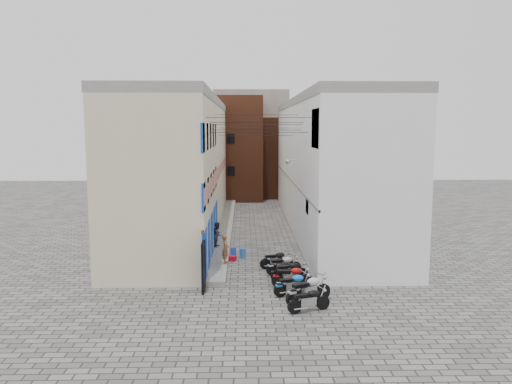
{
  "coord_description": "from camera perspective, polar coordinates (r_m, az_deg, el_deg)",
  "views": [
    {
      "loc": [
        -0.73,
        -21.41,
        7.06
      ],
      "look_at": [
        -0.01,
        9.76,
        3.0
      ],
      "focal_mm": 35.0,
      "sensor_mm": 36.0,
      "label": 1
    }
  ],
  "objects": [
    {
      "name": "motorcycle_g",
      "position": [
        25.28,
        2.36,
        -7.63
      ],
      "size": [
        1.79,
        0.91,
        0.99
      ],
      "primitive_type": null,
      "rotation": [
        0.0,
        0.0,
        -1.35
      ],
      "color": "black",
      "rests_on": "ground"
    },
    {
      "name": "motorcycle_a",
      "position": [
        19.69,
        6.07,
        -12.04
      ],
      "size": [
        1.86,
        1.12,
        1.03
      ],
      "primitive_type": null,
      "rotation": [
        0.0,
        0.0,
        -1.23
      ],
      "color": "black",
      "rests_on": "ground"
    },
    {
      "name": "building_left",
      "position": [
        34.71,
        -8.36,
        3.11
      ],
      "size": [
        5.1,
        27.0,
        9.0
      ],
      "color": "beige",
      "rests_on": "ground"
    },
    {
      "name": "motorcycle_b",
      "position": [
        20.54,
        6.04,
        -10.87
      ],
      "size": [
        2.21,
        1.68,
        1.25
      ],
      "primitive_type": null,
      "rotation": [
        0.0,
        0.0,
        -1.04
      ],
      "color": "#ABACB0",
      "rests_on": "ground"
    },
    {
      "name": "building_far_concrete",
      "position": [
        55.43,
        -0.57,
        5.8
      ],
      "size": [
        8.0,
        5.0,
        11.0
      ],
      "primitive_type": "cube",
      "color": "gray",
      "rests_on": "ground"
    },
    {
      "name": "far_shopfront",
      "position": [
        46.98,
        -0.42,
        0.25
      ],
      "size": [
        2.0,
        0.3,
        2.4
      ],
      "primitive_type": "cube",
      "color": "black",
      "rests_on": "ground"
    },
    {
      "name": "motorcycle_d",
      "position": [
        22.51,
        4.12,
        -9.46
      ],
      "size": [
        1.83,
        0.59,
        1.06
      ],
      "primitive_type": null,
      "rotation": [
        0.0,
        0.0,
        -1.58
      ],
      "color": "#990A0B",
      "rests_on": "ground"
    },
    {
      "name": "building_right",
      "position": [
        34.97,
        8.13,
        3.16
      ],
      "size": [
        5.94,
        26.0,
        9.0
      ],
      "color": "white",
      "rests_on": "ground"
    },
    {
      "name": "water_jug_far",
      "position": [
        27.67,
        -2.59,
        -6.83
      ],
      "size": [
        0.35,
        0.35,
        0.51
      ],
      "primitive_type": "cylinder",
      "rotation": [
        0.0,
        0.0,
        -0.08
      ],
      "color": "blue",
      "rests_on": "ground"
    },
    {
      "name": "motorcycle_f",
      "position": [
        24.35,
        3.19,
        -8.18
      ],
      "size": [
        1.87,
        1.06,
        1.03
      ],
      "primitive_type": null,
      "rotation": [
        0.0,
        0.0,
        -1.28
      ],
      "color": "#B7B6BC",
      "rests_on": "ground"
    },
    {
      "name": "ground",
      "position": [
        22.55,
        0.61,
        -10.82
      ],
      "size": [
        90.0,
        90.0,
        0.0
      ],
      "primitive_type": "plane",
      "color": "#53504F",
      "rests_on": "ground"
    },
    {
      "name": "building_far_brick_right",
      "position": [
        51.63,
        2.83,
        4.01
      ],
      "size": [
        5.0,
        6.0,
        8.0
      ],
      "primitive_type": "cube",
      "color": "brown",
      "rests_on": "ground"
    },
    {
      "name": "motorcycle_c",
      "position": [
        21.43,
        4.34,
        -10.35
      ],
      "size": [
        1.91,
        1.16,
        1.06
      ],
      "primitive_type": null,
      "rotation": [
        0.0,
        0.0,
        -1.22
      ],
      "color": "blue",
      "rests_on": "ground"
    },
    {
      "name": "water_jug_near",
      "position": [
        27.34,
        -1.52,
        -6.99
      ],
      "size": [
        0.43,
        0.43,
        0.51
      ],
      "primitive_type": "cylinder",
      "rotation": [
        0.0,
        0.0,
        -0.39
      ],
      "color": "blue",
      "rests_on": "ground"
    },
    {
      "name": "plinth",
      "position": [
        35.12,
        -3.45,
        -3.98
      ],
      "size": [
        0.9,
        26.0,
        0.25
      ],
      "primitive_type": "cube",
      "color": "gray",
      "rests_on": "ground"
    },
    {
      "name": "person_a",
      "position": [
        25.23,
        -3.51,
        -6.52
      ],
      "size": [
        0.37,
        0.55,
        1.48
      ],
      "primitive_type": "imported",
      "rotation": [
        0.0,
        0.0,
        1.6
      ],
      "color": "brown",
      "rests_on": "plinth"
    },
    {
      "name": "person_b",
      "position": [
        28.74,
        -4.4,
        -4.85
      ],
      "size": [
        0.7,
        0.81,
        1.42
      ],
      "primitive_type": "imported",
      "rotation": [
        0.0,
        0.0,
        1.3
      ],
      "color": "#32314A",
      "rests_on": "plinth"
    },
    {
      "name": "building_far_brick_left",
      "position": [
        49.47,
        -2.8,
        5.02
      ],
      "size": [
        6.0,
        6.0,
        10.0
      ],
      "primitive_type": "cube",
      "color": "brown",
      "rests_on": "ground"
    },
    {
      "name": "overhead_wires",
      "position": [
        29.06,
        0.12,
        7.55
      ],
      "size": [
        5.8,
        13.02,
        1.32
      ],
      "color": "black",
      "rests_on": "ground"
    },
    {
      "name": "red_crate",
      "position": [
        26.79,
        -2.78,
        -7.58
      ],
      "size": [
        0.51,
        0.46,
        0.26
      ],
      "primitive_type": "cube",
      "rotation": [
        0.0,
        0.0,
        -0.42
      ],
      "color": "red",
      "rests_on": "ground"
    },
    {
      "name": "motorcycle_e",
      "position": [
        23.29,
        3.9,
        -8.88
      ],
      "size": [
        1.9,
        0.96,
        1.06
      ],
      "primitive_type": null,
      "rotation": [
        0.0,
        0.0,
        -1.35
      ],
      "color": "black",
      "rests_on": "ground"
    }
  ]
}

